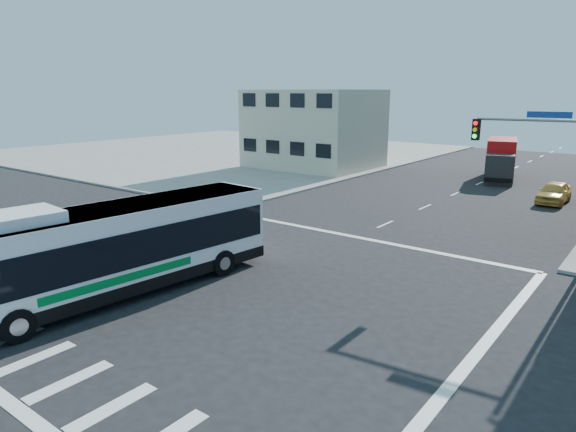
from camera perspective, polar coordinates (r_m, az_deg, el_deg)
The scene contains 7 objects.
ground at distance 21.33m, azimuth -5.47°, elevation -7.97°, with size 120.00×120.00×0.00m, color black.
sidewalk_nw at distance 69.75m, azimuth -7.07°, elevation 7.21°, with size 50.00×50.00×0.15m, color gray.
building_west at distance 54.08m, azimuth 2.90°, elevation 9.62°, with size 12.06×10.06×8.00m.
signal_mast_ne at distance 25.62m, azimuth 27.20°, elevation 5.76°, with size 7.91×1.13×8.07m.
transit_bus at distance 21.05m, azimuth -18.68°, elevation -3.41°, with size 4.14×13.49×3.93m.
box_truck at distance 50.66m, azimuth 22.56°, elevation 5.74°, with size 4.17×8.30×3.59m.
parked_car at distance 41.58m, azimuth 27.46°, elevation 2.34°, with size 1.81×4.50×1.53m, color gold.
Camera 1 is at (13.59, -14.44, 7.86)m, focal length 32.00 mm.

